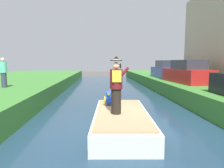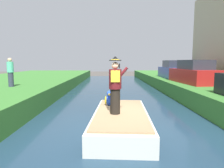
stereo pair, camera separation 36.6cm
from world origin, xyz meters
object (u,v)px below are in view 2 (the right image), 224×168
at_px(parked_car_blue, 173,70).
at_px(boat, 121,120).
at_px(parked_car_red, 194,73).
at_px(parrot_plush, 109,99).
at_px(person_pirate, 115,85).
at_px(person_bystander, 10,72).

bearing_deg(parked_car_blue, boat, -116.65).
bearing_deg(parked_car_red, parrot_plush, -136.47).
relative_size(boat, person_pirate, 2.33).
bearing_deg(boat, parrot_plush, 114.14).
relative_size(boat, person_bystander, 2.69).
height_order(parked_car_red, person_bystander, person_bystander).
distance_m(parrot_plush, parked_car_red, 7.62).
relative_size(parked_car_red, person_bystander, 2.58).
distance_m(person_pirate, parked_car_red, 8.31).
xyz_separation_m(person_pirate, parked_car_blue, (5.30, 10.45, -0.01)).
xyz_separation_m(person_pirate, parked_car_red, (5.30, 6.40, -0.01)).
distance_m(parked_car_red, parked_car_blue, 4.05).
height_order(parrot_plush, parked_car_blue, parked_car_blue).
distance_m(boat, person_pirate, 1.28).
bearing_deg(parked_car_blue, person_pirate, -116.90).
height_order(person_pirate, parked_car_red, person_pirate).
relative_size(boat, parrot_plush, 7.55).
height_order(boat, person_pirate, person_pirate).
xyz_separation_m(parked_car_red, parked_car_blue, (0.00, 4.05, 0.00)).
relative_size(boat, parked_car_blue, 1.07).
xyz_separation_m(boat, person_bystander, (-5.89, 4.30, 1.41)).
bearing_deg(parked_car_blue, parrot_plush, -120.66).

